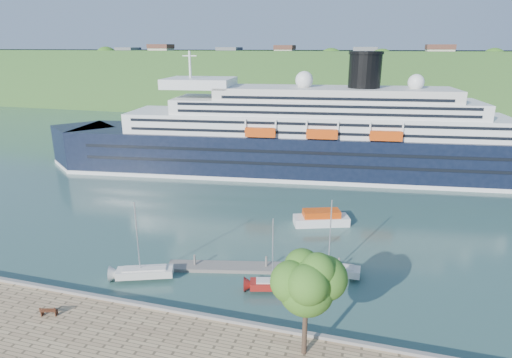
% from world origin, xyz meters
% --- Properties ---
extents(ground, '(400.00, 400.00, 0.00)m').
position_xyz_m(ground, '(0.00, 0.00, 0.00)').
color(ground, '#2C4F49').
rests_on(ground, ground).
extents(far_hillside, '(400.00, 50.00, 24.00)m').
position_xyz_m(far_hillside, '(0.00, 145.00, 12.00)').
color(far_hillside, '#2B5723').
rests_on(far_hillside, ground).
extents(quay_coping, '(220.00, 0.50, 0.30)m').
position_xyz_m(quay_coping, '(0.00, -0.20, 1.15)').
color(quay_coping, slate).
rests_on(quay_coping, promenade).
extents(cruise_ship, '(112.02, 30.85, 24.89)m').
position_xyz_m(cruise_ship, '(1.80, 53.68, 12.45)').
color(cruise_ship, black).
rests_on(cruise_ship, ground).
extents(park_bench, '(1.73, 1.09, 1.03)m').
position_xyz_m(park_bench, '(-12.27, -4.03, 1.52)').
color(park_bench, '#452313').
rests_on(park_bench, promenade).
extents(promenade_tree, '(6.15, 6.15, 10.19)m').
position_xyz_m(promenade_tree, '(12.14, -2.52, 6.09)').
color(promenade_tree, '#37651A').
rests_on(promenade_tree, promenade).
extents(floating_pontoon, '(19.47, 6.85, 0.43)m').
position_xyz_m(floating_pontoon, '(2.96, 11.47, 0.22)').
color(floating_pontoon, gray).
rests_on(floating_pontoon, ground).
extents(sailboat_white_near, '(7.26, 4.39, 9.08)m').
position_xyz_m(sailboat_white_near, '(-7.73, 5.86, 4.54)').
color(sailboat_white_near, silver).
rests_on(sailboat_white_near, ground).
extents(sailboat_red, '(6.58, 3.40, 8.19)m').
position_xyz_m(sailboat_red, '(7.34, 7.64, 4.10)').
color(sailboat_red, maroon).
rests_on(sailboat_red, ground).
extents(sailboat_white_far, '(6.99, 2.00, 9.01)m').
position_xyz_m(sailboat_white_far, '(12.87, 12.50, 4.51)').
color(sailboat_white_far, silver).
rests_on(sailboat_white_far, ground).
extents(tender_launch, '(8.73, 5.51, 2.28)m').
position_xyz_m(tender_launch, '(9.56, 27.37, 1.14)').
color(tender_launch, '#CE410C').
rests_on(tender_launch, ground).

